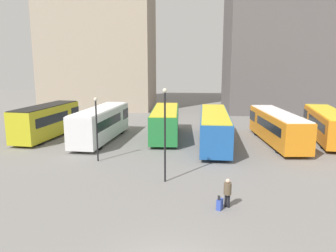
# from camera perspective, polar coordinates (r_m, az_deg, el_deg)

# --- Properties ---
(building_block_left) EXTENTS (17.63, 10.99, 33.56)m
(building_block_left) POSITION_cam_1_polar(r_m,az_deg,el_deg) (57.54, -12.16, 19.95)
(building_block_left) COLOR tan
(building_block_left) RESTS_ON ground_plane
(building_block_right) EXTENTS (19.76, 14.78, 27.25)m
(building_block_right) POSITION_cam_1_polar(r_m,az_deg,el_deg) (56.95, 20.67, 16.40)
(building_block_right) COLOR #5B5656
(building_block_right) RESTS_ON ground_plane
(bus_0) EXTENTS (3.59, 9.46, 3.33)m
(bus_0) POSITION_cam_1_polar(r_m,az_deg,el_deg) (35.49, -20.33, 0.94)
(bus_0) COLOR gold
(bus_0) RESTS_ON ground_plane
(bus_1) EXTENTS (3.33, 10.71, 3.22)m
(bus_1) POSITION_cam_1_polar(r_m,az_deg,el_deg) (32.76, -11.53, 0.54)
(bus_1) COLOR silver
(bus_1) RESTS_ON ground_plane
(bus_2) EXTENTS (3.03, 10.48, 2.95)m
(bus_2) POSITION_cam_1_polar(r_m,az_deg,el_deg) (33.59, -0.46, 0.77)
(bus_2) COLOR #237A38
(bus_2) RESTS_ON ground_plane
(bus_3) EXTENTS (2.94, 12.46, 3.03)m
(bus_3) POSITION_cam_1_polar(r_m,az_deg,el_deg) (30.89, 8.05, -0.14)
(bus_3) COLOR #1E56A3
(bus_3) RESTS_ON ground_plane
(bus_4) EXTENTS (3.29, 11.37, 2.98)m
(bus_4) POSITION_cam_1_polar(r_m,az_deg,el_deg) (32.69, 18.44, -0.05)
(bus_4) COLOR orange
(bus_4) RESTS_ON ground_plane
(bus_5) EXTENTS (4.19, 11.54, 2.93)m
(bus_5) POSITION_cam_1_polar(r_m,az_deg,el_deg) (35.84, 25.99, 0.29)
(bus_5) COLOR orange
(bus_5) RESTS_ON ground_plane
(traveler) EXTENTS (0.54, 0.54, 1.59)m
(traveler) POSITION_cam_1_polar(r_m,az_deg,el_deg) (17.83, 10.33, -10.96)
(traveler) COLOR black
(traveler) RESTS_ON ground_plane
(suitcase) EXTENTS (0.40, 0.50, 0.82)m
(suitcase) POSITION_cam_1_polar(r_m,az_deg,el_deg) (17.76, 9.00, -13.30)
(suitcase) COLOR #334CB2
(suitcase) RESTS_ON ground_plane
(lamp_post_0) EXTENTS (0.28, 0.28, 4.98)m
(lamp_post_0) POSITION_cam_1_polar(r_m,az_deg,el_deg) (25.60, -12.34, 0.42)
(lamp_post_0) COLOR black
(lamp_post_0) RESTS_ON ground_plane
(lamp_post_1) EXTENTS (0.28, 0.28, 6.02)m
(lamp_post_1) POSITION_cam_1_polar(r_m,az_deg,el_deg) (20.48, -0.54, -0.38)
(lamp_post_1) COLOR black
(lamp_post_1) RESTS_ON ground_plane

